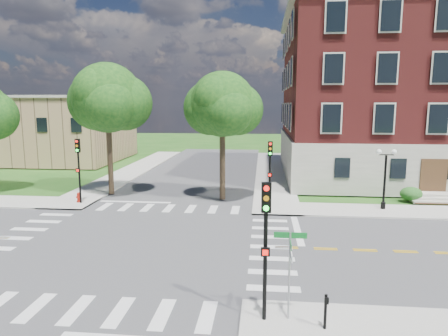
# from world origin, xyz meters

# --- Properties ---
(ground) EXTENTS (160.00, 160.00, 0.00)m
(ground) POSITION_xyz_m (0.00, 0.00, 0.00)
(ground) COLOR #1C4E15
(ground) RESTS_ON ground
(road_ew) EXTENTS (90.00, 12.00, 0.01)m
(road_ew) POSITION_xyz_m (0.00, 0.00, 0.01)
(road_ew) COLOR #3D3D3F
(road_ew) RESTS_ON ground
(road_ns) EXTENTS (12.00, 90.00, 0.01)m
(road_ns) POSITION_xyz_m (0.00, 0.00, 0.01)
(road_ns) COLOR #3D3D3F
(road_ns) RESTS_ON ground
(sidewalk_ne) EXTENTS (34.00, 34.00, 0.12)m
(sidewalk_ne) POSITION_xyz_m (15.38, 15.38, 0.06)
(sidewalk_ne) COLOR #9E9B93
(sidewalk_ne) RESTS_ON ground
(sidewalk_nw) EXTENTS (34.00, 34.00, 0.12)m
(sidewalk_nw) POSITION_xyz_m (-15.38, 15.38, 0.06)
(sidewalk_nw) COLOR #9E9B93
(sidewalk_nw) RESTS_ON ground
(crosswalk_east) EXTENTS (2.20, 10.20, 0.02)m
(crosswalk_east) POSITION_xyz_m (7.20, 0.00, 0.00)
(crosswalk_east) COLOR silver
(crosswalk_east) RESTS_ON ground
(stop_bar_east) EXTENTS (0.40, 5.50, 0.00)m
(stop_bar_east) POSITION_xyz_m (8.80, 3.00, 0.00)
(stop_bar_east) COLOR silver
(stop_bar_east) RESTS_ON ground
(main_building) EXTENTS (30.60, 22.40, 16.50)m
(main_building) POSITION_xyz_m (24.00, 21.99, 8.34)
(main_building) COLOR gray
(main_building) RESTS_ON ground
(secondary_building) EXTENTS (20.40, 15.40, 8.30)m
(secondary_building) POSITION_xyz_m (-22.00, 30.00, 4.28)
(secondary_building) COLOR #A47F5A
(secondary_building) RESTS_ON ground
(tree_c) EXTENTS (5.55, 5.55, 10.58)m
(tree_c) POSITION_xyz_m (-5.69, 10.92, 7.89)
(tree_c) COLOR black
(tree_c) RESTS_ON ground
(tree_d) EXTENTS (4.91, 4.91, 9.76)m
(tree_d) POSITION_xyz_m (3.61, 9.95, 7.39)
(tree_d) COLOR black
(tree_d) RESTS_ON ground
(traffic_signal_se) EXTENTS (0.33, 0.37, 4.80)m
(traffic_signal_se) POSITION_xyz_m (6.82, -7.37, 3.19)
(traffic_signal_se) COLOR black
(traffic_signal_se) RESTS_ON ground
(traffic_signal_ne) EXTENTS (0.33, 0.37, 4.80)m
(traffic_signal_ne) POSITION_xyz_m (7.18, 7.20, 3.19)
(traffic_signal_ne) COLOR black
(traffic_signal_ne) RESTS_ON ground
(traffic_signal_nw) EXTENTS (0.32, 0.35, 4.80)m
(traffic_signal_nw) POSITION_xyz_m (-6.85, 7.74, 3.19)
(traffic_signal_nw) COLOR black
(traffic_signal_nw) RESTS_ON ground
(twin_lamp_west) EXTENTS (1.36, 0.36, 4.23)m
(twin_lamp_west) POSITION_xyz_m (15.20, 8.17, 2.52)
(twin_lamp_west) COLOR black
(twin_lamp_west) RESTS_ON ground
(street_sign_pole) EXTENTS (1.10, 1.10, 3.10)m
(street_sign_pole) POSITION_xyz_m (7.65, -7.24, 2.31)
(street_sign_pole) COLOR gray
(street_sign_pole) RESTS_ON ground
(push_button_post) EXTENTS (0.14, 0.21, 1.20)m
(push_button_post) POSITION_xyz_m (8.80, -7.77, 0.80)
(push_button_post) COLOR black
(push_button_post) RESTS_ON ground
(fire_hydrant) EXTENTS (0.35, 0.35, 0.75)m
(fire_hydrant) POSITION_xyz_m (-7.10, 7.93, 0.46)
(fire_hydrant) COLOR red
(fire_hydrant) RESTS_ON ground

